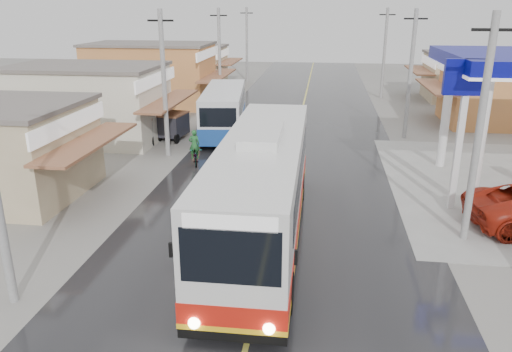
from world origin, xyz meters
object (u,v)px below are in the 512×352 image
(tricycle_near, at_px, (173,125))
(tricycle_far, at_px, (140,128))
(second_bus, at_px, (224,111))
(coach_bus, at_px, (262,188))
(cyclist, at_px, (195,153))

(tricycle_near, xyz_separation_m, tricycle_far, (-1.79, -1.10, 0.00))
(second_bus, relative_size, tricycle_near, 3.85)
(tricycle_near, bearing_deg, second_bus, 38.66)
(coach_bus, distance_m, second_bus, 15.81)
(coach_bus, bearing_deg, cyclist, 118.30)
(cyclist, bearing_deg, tricycle_near, 101.96)
(cyclist, height_order, tricycle_near, cyclist)
(tricycle_near, bearing_deg, cyclist, -52.55)
(second_bus, distance_m, tricycle_near, 3.46)
(second_bus, bearing_deg, tricycle_near, -157.41)
(cyclist, xyz_separation_m, tricycle_near, (-2.69, 5.03, 0.33))
(tricycle_far, bearing_deg, tricycle_near, 7.85)
(cyclist, height_order, tricycle_far, cyclist)
(cyclist, relative_size, tricycle_near, 0.81)
(coach_bus, xyz_separation_m, cyclist, (-4.66, 8.49, -1.33))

